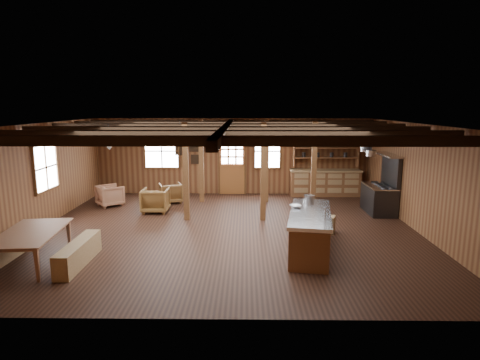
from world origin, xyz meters
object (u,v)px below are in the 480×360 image
object	(u,v)px
commercial_range	(381,194)
dining_table	(34,248)
kitchen_island	(310,232)
armchair_c	(110,195)
armchair_a	(171,193)
armchair_b	(155,200)

from	to	relation	value
commercial_range	dining_table	xyz separation A→B (m)	(-8.55, -4.20, -0.25)
kitchen_island	armchair_c	size ratio (longest dim) A/B	3.44
commercial_range	armchair_a	bearing A→B (deg)	169.94
armchair_a	armchair_b	distance (m)	1.25
kitchen_island	dining_table	size ratio (longest dim) A/B	1.30
commercial_range	armchair_a	distance (m)	6.80
kitchen_island	armchair_b	distance (m)	5.42
armchair_c	kitchen_island	bearing A→B (deg)	-164.83
commercial_range	armchair_c	bearing A→B (deg)	175.03
kitchen_island	dining_table	xyz separation A→B (m)	(-5.84, -0.78, -0.13)
commercial_range	armchair_b	xyz separation A→B (m)	(-6.94, -0.03, -0.23)
armchair_a	armchair_c	bearing A→B (deg)	-6.58
commercial_range	armchair_c	world-z (taller)	commercial_range
kitchen_island	armchair_a	world-z (taller)	kitchen_island
commercial_range	dining_table	bearing A→B (deg)	-153.82
kitchen_island	armchair_c	xyz separation A→B (m)	(-5.90, 4.18, -0.13)
armchair_b	armchair_c	distance (m)	1.85
armchair_b	armchair_c	size ratio (longest dim) A/B	1.07
dining_table	armchair_b	world-z (taller)	armchair_b
kitchen_island	armchair_a	bearing A→B (deg)	140.43
commercial_range	armchair_a	size ratio (longest dim) A/B	2.48
kitchen_island	armchair_c	distance (m)	7.23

